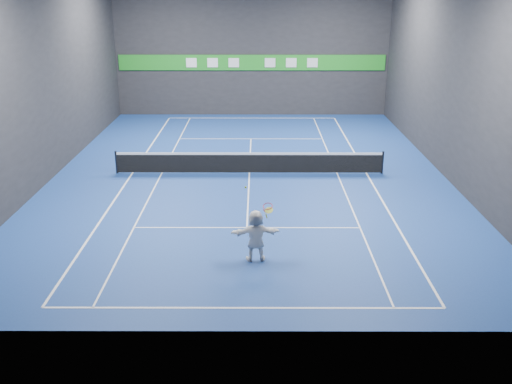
{
  "coord_description": "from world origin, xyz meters",
  "views": [
    {
      "loc": [
        0.39,
        -25.41,
        8.25
      ],
      "look_at": [
        0.33,
        -6.74,
        1.5
      ],
      "focal_mm": 40.0,
      "sensor_mm": 36.0,
      "label": 1
    }
  ],
  "objects_px": {
    "player": "(256,236)",
    "tennis_net": "(249,162)",
    "tennis_ball": "(246,187)",
    "tennis_racket": "(268,208)"
  },
  "relations": [
    {
      "from": "player",
      "to": "tennis_net",
      "type": "relative_size",
      "value": 0.14
    },
    {
      "from": "tennis_ball",
      "to": "tennis_racket",
      "type": "bearing_deg",
      "value": 4.5
    },
    {
      "from": "player",
      "to": "tennis_ball",
      "type": "height_order",
      "value": "tennis_ball"
    },
    {
      "from": "player",
      "to": "tennis_net",
      "type": "height_order",
      "value": "player"
    },
    {
      "from": "tennis_ball",
      "to": "tennis_racket",
      "type": "relative_size",
      "value": 0.12
    },
    {
      "from": "player",
      "to": "tennis_racket",
      "type": "height_order",
      "value": "tennis_racket"
    },
    {
      "from": "player",
      "to": "tennis_ball",
      "type": "xyz_separation_m",
      "value": [
        -0.31,
        -0.01,
        1.62
      ]
    },
    {
      "from": "tennis_ball",
      "to": "tennis_net",
      "type": "distance_m",
      "value": 9.18
    },
    {
      "from": "tennis_net",
      "to": "tennis_racket",
      "type": "bearing_deg",
      "value": -85.53
    },
    {
      "from": "player",
      "to": "tennis_ball",
      "type": "distance_m",
      "value": 1.65
    }
  ]
}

